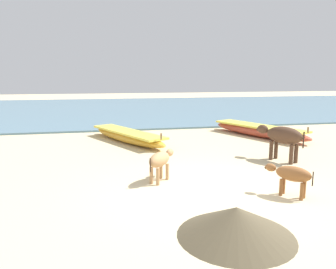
% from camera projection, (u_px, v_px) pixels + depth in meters
% --- Properties ---
extents(ground, '(80.00, 80.00, 0.00)m').
position_uv_depth(ground, '(211.00, 192.00, 6.73)').
color(ground, beige).
extents(sea_water, '(60.00, 20.00, 0.08)m').
position_uv_depth(sea_water, '(128.00, 108.00, 24.00)').
color(sea_water, slate).
rests_on(sea_water, ground).
extents(fishing_boat_0, '(2.58, 4.54, 0.64)m').
position_uv_depth(fishing_boat_0, '(259.00, 130.00, 12.92)').
color(fishing_boat_0, '#B74733').
rests_on(fishing_boat_0, ground).
extents(fishing_boat_2, '(2.65, 4.33, 0.60)m').
position_uv_depth(fishing_boat_2, '(128.00, 136.00, 11.84)').
color(fishing_boat_2, gold).
rests_on(fishing_boat_2, ground).
extents(cow_adult_dark, '(0.92, 1.43, 0.98)m').
position_uv_depth(cow_adult_dark, '(283.00, 136.00, 9.09)').
color(cow_adult_dark, '#4C3323').
rests_on(cow_adult_dark, ground).
extents(calf_near_brown, '(0.74, 0.83, 0.62)m').
position_uv_depth(calf_near_brown, '(292.00, 175.00, 6.41)').
color(calf_near_brown, brown).
rests_on(calf_near_brown, ground).
extents(calf_far_tan, '(0.82, 0.91, 0.68)m').
position_uv_depth(calf_far_tan, '(160.00, 160.00, 7.34)').
color(calf_far_tan, tan).
rests_on(calf_far_tan, ground).
extents(debris_pile_0, '(2.49, 2.49, 0.45)m').
position_uv_depth(debris_pile_0, '(236.00, 222.00, 4.84)').
color(debris_pile_0, brown).
rests_on(debris_pile_0, ground).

